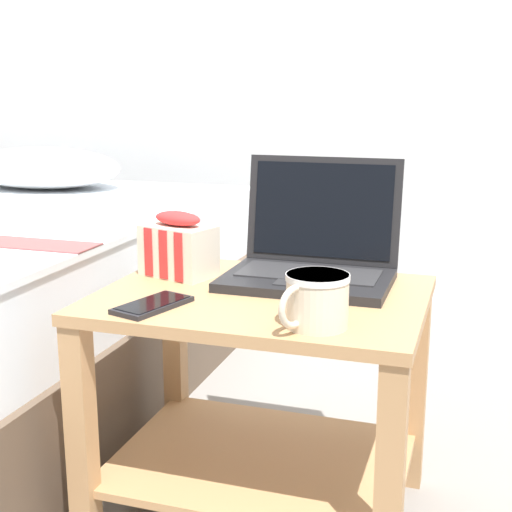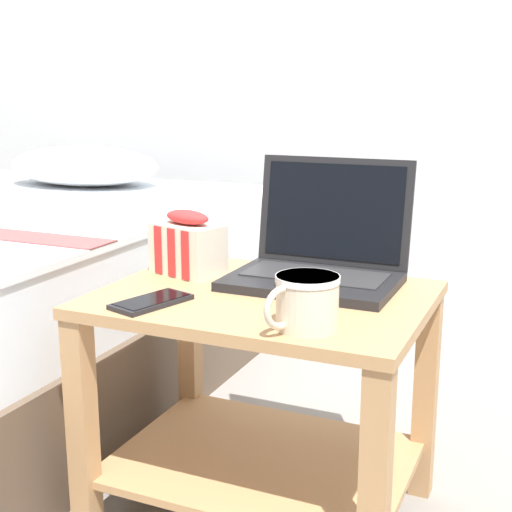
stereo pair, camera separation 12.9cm
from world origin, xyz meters
name	(u,v)px [view 1 (the left image)]	position (x,y,z in m)	size (l,w,h in m)	color
ground_plane	(261,512)	(0.00, 0.00, 0.00)	(8.00, 8.00, 0.00)	gray
bedside_table	(262,375)	(0.00, 0.00, 0.30)	(0.61, 0.47, 0.46)	tan
laptop	(312,256)	(0.07, 0.13, 0.51)	(0.32, 0.27, 0.24)	black
mug_front_left	(316,298)	(0.14, -0.16, 0.51)	(0.10, 0.13, 0.09)	beige
snack_bag	(178,247)	(-0.20, 0.07, 0.52)	(0.17, 0.13, 0.13)	silver
cell_phone	(153,305)	(-0.16, -0.14, 0.47)	(0.11, 0.16, 0.01)	black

